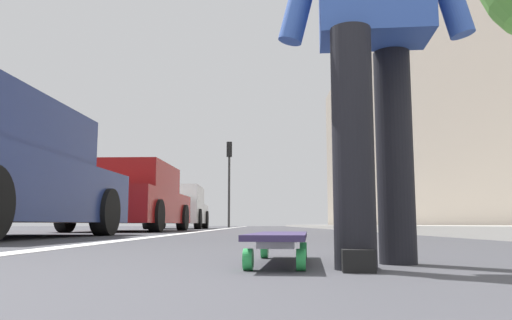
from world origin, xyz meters
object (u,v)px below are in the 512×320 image
Objects in this scene: skateboard at (280,239)px; traffic_light at (229,168)px; parked_car_far at (179,208)px; pedestrian_distant at (364,199)px; skater_person at (373,10)px; parked_car_mid at (131,199)px.

skateboard is 24.95m from traffic_light.
parked_car_far is 6.53m from pedestrian_distant.
traffic_light is at bearing 4.82° from skater_person.
pedestrian_distant is at bearing -53.90° from parked_car_mid.
skater_person is 0.36× the size of parked_car_far.
pedestrian_distant reaches higher than parked_car_mid.
parked_car_mid is at bearing -179.81° from parked_car_far.
skater_person is 1.01× the size of pedestrian_distant.
pedestrian_distant reaches higher than parked_car_far.
pedestrian_distant is (13.92, -2.78, -0.01)m from skater_person.
parked_car_far is at bearing 0.19° from parked_car_mid.
parked_car_mid is 2.80× the size of pedestrian_distant.
traffic_light is (24.86, 2.10, 2.18)m from skater_person.
skateboard is 0.19× the size of parked_car_far.
skater_person reaches higher than parked_car_far.
parked_car_mid is 7.55m from pedestrian_distant.
skater_person is 16.53m from parked_car_far.
parked_car_mid is 15.62m from traffic_light.
parked_car_far is at bearing 69.66° from pedestrian_distant.
skateboard is 0.52× the size of skater_person.
skater_person is (-0.15, -0.35, 0.84)m from skateboard.
pedestrian_distant is (4.45, -6.10, 0.21)m from parked_car_mid.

